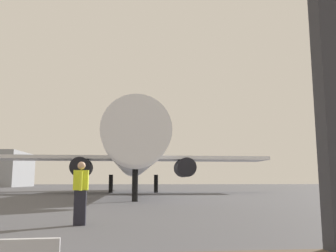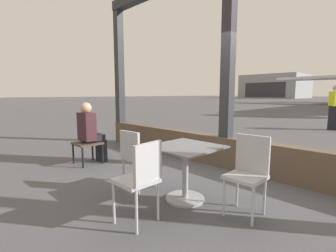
{
  "view_description": "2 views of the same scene",
  "coord_description": "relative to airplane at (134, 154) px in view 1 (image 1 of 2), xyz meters",
  "views": [
    {
      "loc": [
        1.72,
        -3.12,
        1.19
      ],
      "look_at": [
        3.37,
        13.39,
        3.75
      ],
      "focal_mm": 38.51,
      "sensor_mm": 36.0,
      "label": 1
    },
    {
      "loc": [
        2.48,
        -4.0,
        1.41
      ],
      "look_at": [
        0.14,
        -1.69,
        0.97
      ],
      "focal_mm": 26.01,
      "sensor_mm": 36.0,
      "label": 2
    }
  ],
  "objects": [
    {
      "name": "ground_plane",
      "position": [
        -1.92,
        6.9,
        -3.86
      ],
      "size": [
        220.0,
        220.0,
        0.0
      ],
      "primitive_type": "plane",
      "color": "#4C4C51"
    },
    {
      "name": "airplane",
      "position": [
        0.0,
        0.0,
        0.0
      ],
      "size": [
        27.98,
        35.96,
        10.85
      ],
      "color": "silver",
      "rests_on": "ground"
    },
    {
      "name": "ground_crew_worker",
      "position": [
        -1.61,
        -25.87,
        -2.96
      ],
      "size": [
        0.4,
        0.57,
        1.74
      ],
      "color": "black",
      "rests_on": "ground"
    }
  ]
}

